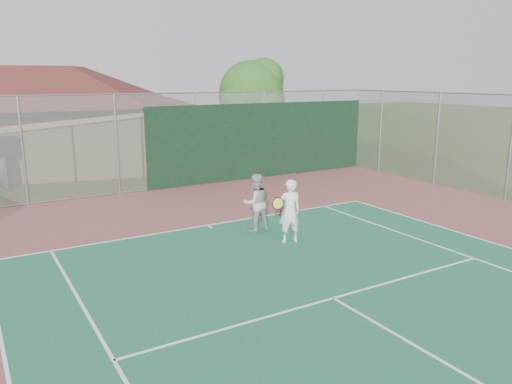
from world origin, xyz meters
TOP-DOWN VIEW (x-y plane):
  - back_fence at (2.11, 16.98)m, footprint 20.08×0.11m
  - side_fence_right at (10.00, 12.50)m, footprint 0.08×9.00m
  - clubhouse at (-2.03, 24.08)m, footprint 14.08×11.00m
  - tree at (6.25, 20.00)m, footprint 3.54×3.35m
  - player_white_front at (1.14, 9.53)m, footprint 1.04×0.62m
  - player_grey_back at (0.90, 10.77)m, footprint 0.78×0.62m

SIDE VIEW (x-z plane):
  - player_grey_back at x=0.90m, z-range 0.00..1.56m
  - player_white_front at x=1.14m, z-range 0.01..1.61m
  - back_fence at x=2.11m, z-range -0.09..3.43m
  - side_fence_right at x=10.00m, z-range 0.00..3.50m
  - clubhouse at x=-2.03m, z-range 0.04..5.43m
  - tree at x=6.25m, z-range 0.78..5.71m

